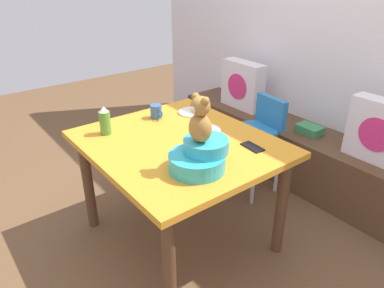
% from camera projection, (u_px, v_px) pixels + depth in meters
% --- Properties ---
extents(ground_plane, '(8.00, 8.00, 0.00)m').
position_uv_depth(ground_plane, '(181.00, 236.00, 2.56)').
color(ground_plane, brown).
extents(back_wall, '(4.40, 0.10, 2.60)m').
position_uv_depth(back_wall, '(339.00, 23.00, 2.82)').
color(back_wall, silver).
rests_on(back_wall, ground_plane).
extents(window_bench, '(2.60, 0.44, 0.46)m').
position_uv_depth(window_bench, '(299.00, 155.00, 3.15)').
color(window_bench, brown).
rests_on(window_bench, ground_plane).
extents(pillow_floral_left, '(0.44, 0.15, 0.44)m').
position_uv_depth(pillow_floral_left, '(243.00, 85.00, 3.43)').
color(pillow_floral_left, silver).
rests_on(pillow_floral_left, window_bench).
extents(pillow_floral_right, '(0.44, 0.15, 0.44)m').
position_uv_depth(pillow_floral_right, '(381.00, 132.00, 2.49)').
color(pillow_floral_right, silver).
rests_on(pillow_floral_right, window_bench).
extents(book_stack, '(0.20, 0.14, 0.06)m').
position_uv_depth(book_stack, '(310.00, 129.00, 2.98)').
color(book_stack, '#388851').
rests_on(book_stack, window_bench).
extents(dining_table, '(1.17, 1.03, 0.74)m').
position_uv_depth(dining_table, '(179.00, 156.00, 2.27)').
color(dining_table, orange).
rests_on(dining_table, ground_plane).
extents(highchair, '(0.35, 0.47, 0.79)m').
position_uv_depth(highchair, '(257.00, 133.00, 2.86)').
color(highchair, '#2672B2').
rests_on(highchair, ground_plane).
extents(infant_seat_teal, '(0.30, 0.33, 0.16)m').
position_uv_depth(infant_seat_teal, '(200.00, 157.00, 1.90)').
color(infant_seat_teal, '#2EA7B9').
rests_on(infant_seat_teal, dining_table).
extents(teddy_bear, '(0.13, 0.12, 0.25)m').
position_uv_depth(teddy_bear, '(200.00, 120.00, 1.81)').
color(teddy_bear, '#A47134').
rests_on(teddy_bear, infant_seat_teal).
extents(ketchup_bottle, '(0.07, 0.07, 0.18)m').
position_uv_depth(ketchup_bottle, '(105.00, 121.00, 2.29)').
color(ketchup_bottle, '#4C8C33').
rests_on(ketchup_bottle, dining_table).
extents(coffee_mug, '(0.12, 0.08, 0.09)m').
position_uv_depth(coffee_mug, '(156.00, 112.00, 2.54)').
color(coffee_mug, '#335999').
rests_on(coffee_mug, dining_table).
extents(dinner_plate_near, '(0.20, 0.20, 0.01)m').
position_uv_depth(dinner_plate_near, '(205.00, 130.00, 2.36)').
color(dinner_plate_near, white).
rests_on(dinner_plate_near, dining_table).
extents(dinner_plate_far, '(0.20, 0.20, 0.01)m').
position_uv_depth(dinner_plate_far, '(192.00, 112.00, 2.64)').
color(dinner_plate_far, white).
rests_on(dinner_plate_far, dining_table).
extents(cell_phone, '(0.15, 0.08, 0.01)m').
position_uv_depth(cell_phone, '(252.00, 147.00, 2.15)').
color(cell_phone, black).
rests_on(cell_phone, dining_table).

